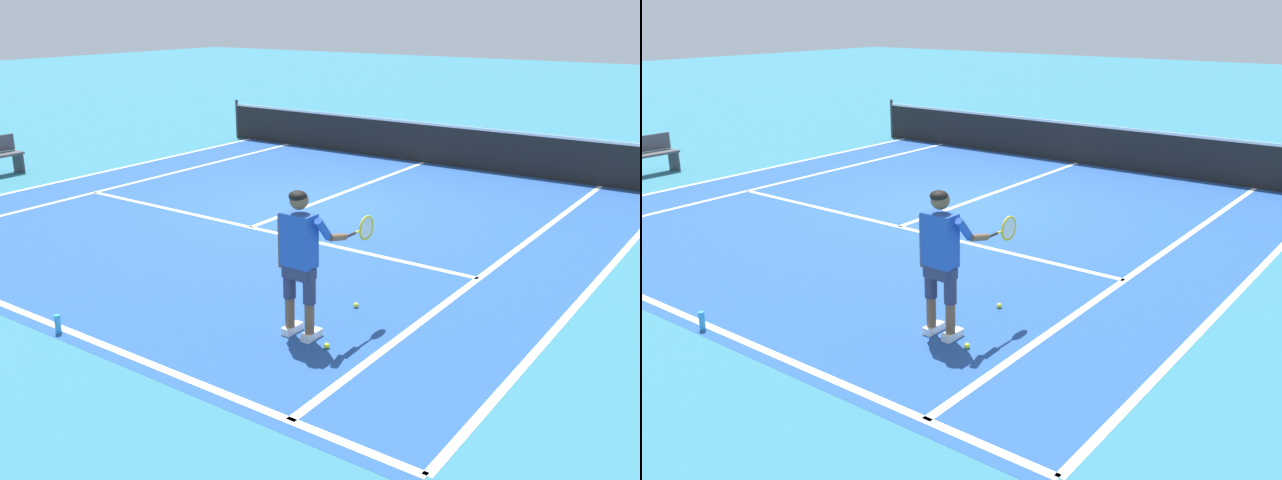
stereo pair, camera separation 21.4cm
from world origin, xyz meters
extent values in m
plane|color=teal|center=(0.00, 0.00, 0.00)|extent=(80.00, 80.00, 0.00)
cube|color=#234C93|center=(0.00, -0.61, 0.00)|extent=(10.98, 11.07, 0.00)
cube|color=white|center=(0.00, -5.95, 0.00)|extent=(10.98, 0.10, 0.01)
cube|color=white|center=(0.00, -1.67, 0.00)|extent=(8.23, 0.10, 0.01)
cube|color=white|center=(0.00, 1.53, 0.00)|extent=(0.10, 6.40, 0.01)
cube|color=white|center=(-4.12, -0.61, 0.00)|extent=(0.10, 10.67, 0.01)
cube|color=white|center=(4.12, -0.61, 0.00)|extent=(0.10, 10.67, 0.01)
cube|color=white|center=(-5.49, -0.61, 0.00)|extent=(0.10, 10.67, 0.01)
cube|color=white|center=(5.49, -0.61, 0.00)|extent=(0.10, 10.67, 0.01)
cylinder|color=#333338|center=(-5.94, 4.73, 0.54)|extent=(0.08, 0.08, 1.07)
cube|color=black|center=(0.00, 4.73, 0.46)|extent=(11.84, 0.02, 0.91)
cube|color=white|center=(0.00, 4.73, 0.94)|extent=(11.84, 0.03, 0.06)
cube|color=white|center=(3.03, -4.48, 0.04)|extent=(0.12, 0.28, 0.09)
cube|color=white|center=(3.31, -4.49, 0.04)|extent=(0.12, 0.28, 0.09)
cylinder|color=brown|center=(3.03, -4.52, 0.27)|extent=(0.11, 0.11, 0.36)
cylinder|color=#2D3351|center=(3.03, -4.52, 0.66)|extent=(0.14, 0.14, 0.41)
cylinder|color=brown|center=(3.31, -4.53, 0.27)|extent=(0.11, 0.11, 0.36)
cylinder|color=#2D3351|center=(3.31, -4.53, 0.66)|extent=(0.14, 0.14, 0.41)
cube|color=#2D3351|center=(3.17, -4.52, 0.82)|extent=(0.34, 0.21, 0.20)
cube|color=#234CAD|center=(3.17, -4.52, 1.16)|extent=(0.38, 0.23, 0.60)
cylinder|color=brown|center=(2.93, -4.52, 1.11)|extent=(0.09, 0.09, 0.62)
cylinder|color=#234CAD|center=(3.44, -4.44, 1.31)|extent=(0.10, 0.26, 0.29)
cylinder|color=brown|center=(3.48, -4.23, 1.17)|extent=(0.09, 0.29, 0.14)
sphere|color=brown|center=(3.17, -4.51, 1.60)|extent=(0.21, 0.21, 0.21)
ellipsoid|color=black|center=(3.17, -4.53, 1.66)|extent=(0.20, 0.20, 0.12)
cylinder|color=#232326|center=(3.50, -4.01, 1.14)|extent=(0.04, 0.20, 0.03)
cylinder|color=yellow|center=(3.50, -3.86, 1.14)|extent=(0.03, 0.10, 0.02)
torus|color=yellow|center=(3.51, -3.68, 1.14)|extent=(0.03, 0.30, 0.30)
cylinder|color=silver|center=(3.51, -3.68, 1.14)|extent=(0.01, 0.25, 0.25)
sphere|color=#CCE02D|center=(3.26, -3.47, 0.03)|extent=(0.07, 0.07, 0.07)
sphere|color=#CCE02D|center=(3.58, -4.59, 0.03)|extent=(0.07, 0.07, 0.07)
cube|color=#38383D|center=(-7.07, -1.45, 0.21)|extent=(0.36, 0.06, 0.42)
cylinder|color=#3393D6|center=(0.84, -6.04, 0.11)|extent=(0.07, 0.07, 0.22)
camera|label=1|loc=(7.50, -10.29, 3.56)|focal=39.35mm
camera|label=2|loc=(7.67, -10.16, 3.56)|focal=39.35mm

